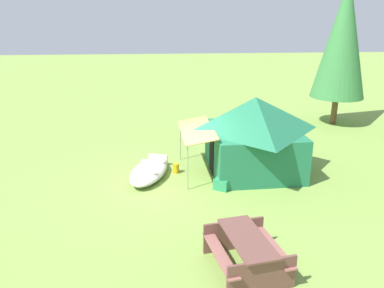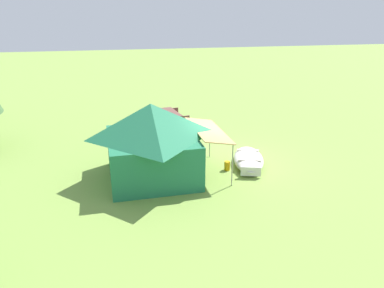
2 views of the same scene
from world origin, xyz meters
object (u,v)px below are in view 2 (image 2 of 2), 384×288
(canvas_cabin_tent, at_px, (152,140))
(fuel_can, at_px, (227,166))
(picnic_table, at_px, (169,118))
(cooler_box, at_px, (182,154))
(beached_rowboat, at_px, (249,159))

(canvas_cabin_tent, height_order, fuel_can, canvas_cabin_tent)
(canvas_cabin_tent, xyz_separation_m, picnic_table, (5.41, -1.38, -0.85))
(cooler_box, bearing_deg, beached_rowboat, -116.18)
(beached_rowboat, relative_size, fuel_can, 7.90)
(picnic_table, bearing_deg, cooler_box, 178.61)
(picnic_table, bearing_deg, beached_rowboat, -156.83)
(picnic_table, xyz_separation_m, fuel_can, (-5.39, -1.27, -0.32))
(cooler_box, distance_m, fuel_can, 1.96)
(canvas_cabin_tent, height_order, picnic_table, canvas_cabin_tent)
(picnic_table, bearing_deg, fuel_can, -166.71)
(picnic_table, height_order, cooler_box, picnic_table)
(canvas_cabin_tent, bearing_deg, picnic_table, -14.28)
(beached_rowboat, relative_size, picnic_table, 1.33)
(cooler_box, bearing_deg, picnic_table, -1.39)
(cooler_box, height_order, fuel_can, cooler_box)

